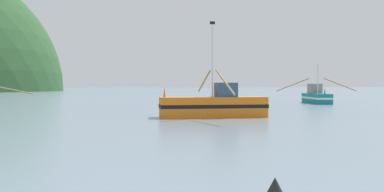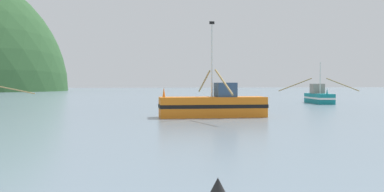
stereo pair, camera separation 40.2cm
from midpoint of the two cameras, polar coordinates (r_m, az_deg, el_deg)
The scene contains 2 objects.
fishing_boat_orange at distance 27.79m, azimuth 2.78°, elevation -1.33°, with size 7.66×11.26×6.71m.
fishing_boat_teal at distance 50.41m, azimuth 17.29°, elevation -0.11°, with size 9.60×6.67×5.00m.
Camera 1 is at (-6.60, 4.89, 2.28)m, focal length 36.90 mm.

